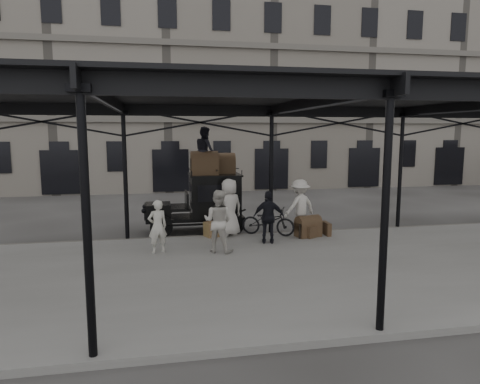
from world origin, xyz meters
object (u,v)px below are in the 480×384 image
at_px(porter_left, 158,226).
at_px(steamer_trunk_roof_near, 204,165).
at_px(bicycle, 268,221).
at_px(taxi, 206,200).
at_px(steamer_trunk_platform, 308,228).
at_px(porter_official, 269,217).

distance_m(porter_left, steamer_trunk_roof_near, 3.71).
relative_size(bicycle, steamer_trunk_roof_near, 1.91).
height_order(taxi, steamer_trunk_platform, taxi).
height_order(porter_official, steamer_trunk_platform, porter_official).
relative_size(taxi, steamer_trunk_roof_near, 3.72).
xyz_separation_m(taxi, steamer_trunk_roof_near, (-0.08, -0.25, 1.34)).
height_order(porter_official, steamer_trunk_roof_near, steamer_trunk_roof_near).
bearing_deg(steamer_trunk_platform, porter_official, -173.26).
distance_m(porter_left, steamer_trunk_platform, 5.23).
xyz_separation_m(porter_left, bicycle, (3.78, 1.53, -0.31)).
height_order(porter_left, steamer_trunk_platform, porter_left).
distance_m(porter_left, bicycle, 4.09).
xyz_separation_m(porter_official, steamer_trunk_platform, (1.57, 0.62, -0.55)).
xyz_separation_m(steamer_trunk_roof_near, steamer_trunk_platform, (3.38, -1.79, -2.08)).
distance_m(bicycle, steamer_trunk_platform, 1.40).
bearing_deg(taxi, porter_official, -56.97).
relative_size(porter_official, bicycle, 0.91).
bearing_deg(bicycle, porter_left, 139.08).
distance_m(taxi, porter_official, 3.18).
bearing_deg(steamer_trunk_platform, steamer_trunk_roof_near, 137.28).
distance_m(porter_official, steamer_trunk_platform, 1.77).
distance_m(taxi, porter_left, 3.62).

